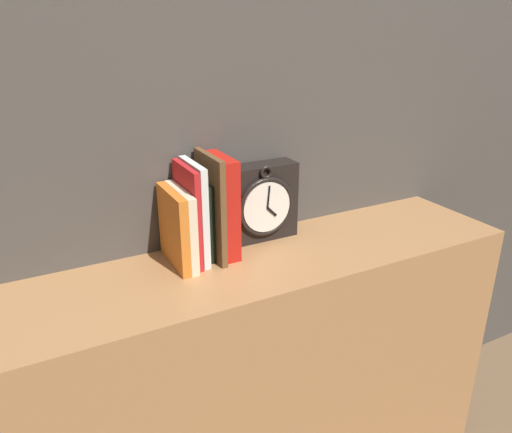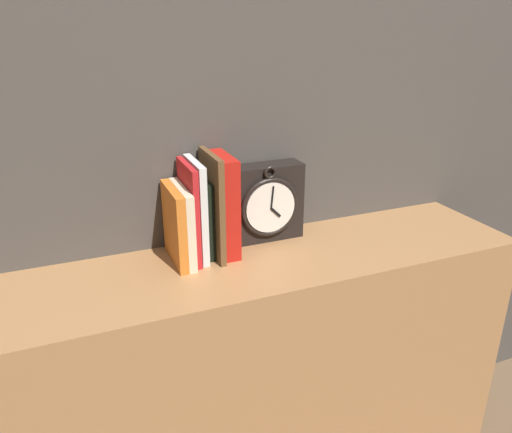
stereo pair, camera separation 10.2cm
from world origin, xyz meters
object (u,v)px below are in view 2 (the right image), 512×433
object	(u,v)px
book_slot5_brown	(212,205)
book_slot6_red	(223,205)
clock	(265,203)
book_slot2_red	(189,212)
book_slot3_white	(196,210)
book_slot4_black	(204,217)
book_slot1_cream	(183,224)
book_slot0_orange	(174,226)

from	to	relation	value
book_slot5_brown	book_slot6_red	world-z (taller)	book_slot5_brown
clock	book_slot2_red	distance (m)	0.21
book_slot5_brown	book_slot6_red	distance (m)	0.03
book_slot3_white	book_slot5_brown	size ratio (longest dim) A/B	0.94
book_slot4_black	book_slot5_brown	xyz separation A→B (m)	(0.02, -0.02, 0.03)
clock	book_slot1_cream	xyz separation A→B (m)	(-0.22, -0.04, -0.01)
book_slot1_cream	book_slot5_brown	distance (m)	0.08
book_slot4_black	book_slot5_brown	bearing A→B (deg)	-43.88
book_slot2_red	book_slot6_red	xyz separation A→B (m)	(0.08, 0.00, 0.01)
book_slot1_cream	book_slot5_brown	bearing A→B (deg)	2.06
book_slot1_cream	book_slot5_brown	xyz separation A→B (m)	(0.07, 0.00, 0.04)
clock	book_slot0_orange	bearing A→B (deg)	-170.78
book_slot3_white	book_slot6_red	size ratio (longest dim) A/B	0.98
book_slot5_brown	book_slot6_red	size ratio (longest dim) A/B	1.04
book_slot3_white	clock	bearing A→B (deg)	9.18
book_slot0_orange	book_slot2_red	distance (m)	0.05
book_slot2_red	book_slot3_white	distance (m)	0.02
book_slot2_red	book_slot3_white	size ratio (longest dim) A/B	0.98
book_slot0_orange	book_slot6_red	distance (m)	0.13
book_slot1_cream	clock	bearing A→B (deg)	10.02
book_slot3_white	book_slot5_brown	distance (m)	0.04
clock	book_slot2_red	bearing A→B (deg)	-170.86
book_slot0_orange	book_slot2_red	size ratio (longest dim) A/B	0.78
book_slot0_orange	book_slot2_red	xyz separation A→B (m)	(0.04, 0.01, 0.03)
book_slot0_orange	book_slot1_cream	size ratio (longest dim) A/B	1.00
clock	book_slot1_cream	world-z (taller)	clock
book_slot3_white	book_slot6_red	distance (m)	0.07
clock	book_slot6_red	xyz separation A→B (m)	(-0.12, -0.03, 0.02)
clock	book_slot4_black	distance (m)	0.17
book_slot1_cream	book_slot4_black	size ratio (longest dim) A/B	0.97
clock	book_slot2_red	xyz separation A→B (m)	(-0.21, -0.03, 0.02)
book_slot1_cream	book_slot5_brown	size ratio (longest dim) A/B	0.72
book_slot3_white	book_slot2_red	bearing A→B (deg)	-171.35
book_slot1_cream	book_slot3_white	size ratio (longest dim) A/B	0.77
book_slot1_cream	book_slot4_black	world-z (taller)	book_slot4_black
book_slot3_white	book_slot1_cream	bearing A→B (deg)	-165.75
clock	book_slot6_red	bearing A→B (deg)	-166.31
book_slot0_orange	book_slot6_red	size ratio (longest dim) A/B	0.75
clock	book_slot5_brown	bearing A→B (deg)	-166.20
book_slot1_cream	book_slot0_orange	bearing A→B (deg)	-179.74
clock	book_slot4_black	bearing A→B (deg)	-173.05
book_slot5_brown	book_slot1_cream	bearing A→B (deg)	-177.94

